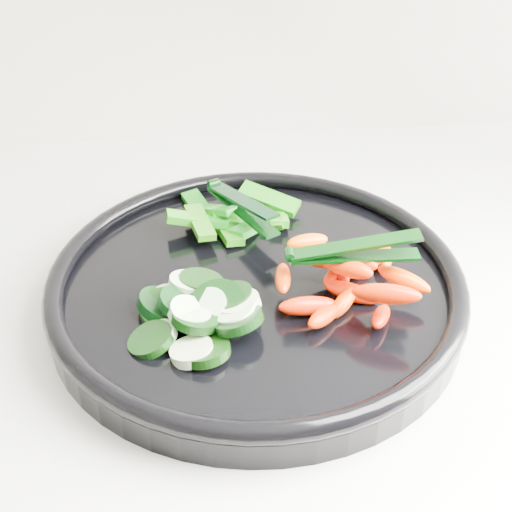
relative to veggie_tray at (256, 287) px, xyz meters
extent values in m
cylinder|color=black|center=(0.00, 0.00, -0.01)|extent=(0.48, 0.48, 0.02)
torus|color=black|center=(0.00, 0.00, 0.01)|extent=(0.49, 0.49, 0.02)
cylinder|color=black|center=(-0.09, -0.07, 0.01)|extent=(0.05, 0.05, 0.02)
cylinder|color=#CFEBBC|center=(-0.09, -0.07, 0.01)|extent=(0.04, 0.04, 0.02)
cylinder|color=black|center=(-0.08, -0.03, 0.01)|extent=(0.06, 0.06, 0.03)
cylinder|color=beige|center=(-0.07, -0.03, 0.01)|extent=(0.04, 0.05, 0.02)
cylinder|color=black|center=(-0.08, -0.03, 0.01)|extent=(0.05, 0.05, 0.03)
cylinder|color=beige|center=(-0.07, -0.03, 0.01)|extent=(0.04, 0.04, 0.02)
cylinder|color=black|center=(-0.05, -0.09, 0.01)|extent=(0.06, 0.06, 0.02)
cylinder|color=beige|center=(-0.06, -0.09, 0.01)|extent=(0.04, 0.04, 0.02)
cylinder|color=black|center=(-0.06, -0.01, 0.01)|extent=(0.05, 0.05, 0.02)
cylinder|color=beige|center=(-0.06, -0.01, 0.01)|extent=(0.05, 0.05, 0.02)
cylinder|color=black|center=(-0.08, -0.03, 0.01)|extent=(0.06, 0.06, 0.02)
cylinder|color=#B5CFA6|center=(-0.09, -0.03, 0.01)|extent=(0.04, 0.04, 0.01)
cylinder|color=black|center=(-0.07, -0.03, 0.01)|extent=(0.05, 0.05, 0.01)
cylinder|color=beige|center=(-0.08, -0.02, 0.01)|extent=(0.04, 0.04, 0.01)
cylinder|color=black|center=(-0.07, -0.02, 0.01)|extent=(0.07, 0.07, 0.03)
cylinder|color=beige|center=(-0.07, -0.03, 0.01)|extent=(0.04, 0.04, 0.02)
cylinder|color=black|center=(-0.02, -0.07, 0.02)|extent=(0.05, 0.06, 0.03)
cylinder|color=beige|center=(-0.02, -0.06, 0.02)|extent=(0.05, 0.05, 0.02)
cylinder|color=black|center=(-0.05, -0.01, 0.02)|extent=(0.05, 0.05, 0.02)
cylinder|color=beige|center=(-0.06, -0.01, 0.02)|extent=(0.05, 0.05, 0.02)
cylinder|color=black|center=(-0.07, -0.04, 0.02)|extent=(0.05, 0.05, 0.03)
cylinder|color=#DBFAC8|center=(-0.06, -0.05, 0.02)|extent=(0.05, 0.05, 0.03)
cylinder|color=black|center=(-0.04, -0.05, 0.02)|extent=(0.06, 0.05, 0.03)
cylinder|color=beige|center=(-0.04, -0.04, 0.02)|extent=(0.03, 0.03, 0.02)
cylinder|color=black|center=(-0.03, -0.04, 0.02)|extent=(0.05, 0.05, 0.02)
cylinder|color=#E1FBC9|center=(-0.02, -0.05, 0.02)|extent=(0.05, 0.05, 0.02)
cylinder|color=black|center=(-0.06, -0.06, 0.02)|extent=(0.06, 0.06, 0.02)
cylinder|color=beige|center=(-0.06, -0.06, 0.02)|extent=(0.04, 0.04, 0.02)
ellipsoid|color=#F05000|center=(0.07, -0.04, 0.01)|extent=(0.04, 0.04, 0.02)
ellipsoid|color=#FB2700|center=(0.04, -0.05, 0.01)|extent=(0.05, 0.03, 0.03)
ellipsoid|color=#EC2F00|center=(0.08, 0.00, 0.01)|extent=(0.02, 0.05, 0.03)
ellipsoid|color=#FF2A00|center=(0.10, -0.07, 0.01)|extent=(0.03, 0.04, 0.02)
ellipsoid|color=red|center=(0.07, -0.01, 0.01)|extent=(0.03, 0.04, 0.02)
ellipsoid|color=red|center=(0.05, -0.06, 0.01)|extent=(0.04, 0.04, 0.02)
ellipsoid|color=red|center=(0.08, -0.03, 0.01)|extent=(0.05, 0.04, 0.03)
ellipsoid|color=#F75E00|center=(0.12, 0.02, 0.01)|extent=(0.03, 0.05, 0.03)
ellipsoid|color=#F63C00|center=(0.10, 0.01, 0.01)|extent=(0.05, 0.04, 0.02)
ellipsoid|color=#EE3300|center=(0.02, -0.02, 0.03)|extent=(0.02, 0.05, 0.02)
ellipsoid|color=red|center=(0.10, -0.01, 0.03)|extent=(0.05, 0.04, 0.02)
ellipsoid|color=#F45500|center=(0.08, -0.01, 0.03)|extent=(0.03, 0.04, 0.02)
ellipsoid|color=red|center=(0.06, 0.00, 0.03)|extent=(0.05, 0.02, 0.02)
ellipsoid|color=#FF3E00|center=(0.12, -0.04, 0.03)|extent=(0.05, 0.04, 0.02)
ellipsoid|color=#EA3100|center=(0.08, -0.02, 0.04)|extent=(0.04, 0.05, 0.03)
ellipsoid|color=#F25F00|center=(0.05, 0.01, 0.04)|extent=(0.04, 0.03, 0.02)
ellipsoid|color=#F14400|center=(0.07, -0.03, 0.04)|extent=(0.05, 0.04, 0.02)
ellipsoid|color=#DC3A00|center=(0.10, -0.07, 0.04)|extent=(0.06, 0.04, 0.03)
cube|color=#0A710F|center=(0.01, 0.09, 0.01)|extent=(0.05, 0.05, 0.02)
cube|color=#106A0A|center=(0.00, 0.10, 0.01)|extent=(0.06, 0.03, 0.03)
cube|color=#0B750B|center=(0.03, 0.11, 0.01)|extent=(0.02, 0.06, 0.02)
cube|color=#0F6309|center=(-0.02, 0.08, 0.01)|extent=(0.03, 0.05, 0.01)
cube|color=#126E0A|center=(0.00, 0.09, 0.01)|extent=(0.07, 0.04, 0.02)
cube|color=#0A6609|center=(-0.05, 0.13, 0.01)|extent=(0.03, 0.05, 0.01)
cube|color=#09620E|center=(-0.02, 0.11, 0.01)|extent=(0.03, 0.07, 0.03)
cube|color=#0B7512|center=(-0.03, 0.11, 0.02)|extent=(0.05, 0.04, 0.02)
cube|color=#126B0A|center=(-0.05, 0.09, 0.02)|extent=(0.05, 0.02, 0.02)
cube|color=#196309|center=(-0.05, 0.08, 0.02)|extent=(0.03, 0.06, 0.01)
cube|color=#0B6C0A|center=(0.03, 0.12, 0.02)|extent=(0.06, 0.05, 0.02)
cylinder|color=black|center=(0.03, -0.03, 0.05)|extent=(0.01, 0.01, 0.01)
cube|color=black|center=(0.08, -0.03, 0.05)|extent=(0.11, 0.02, 0.00)
cube|color=black|center=(0.08, -0.03, 0.06)|extent=(0.11, 0.02, 0.02)
cylinder|color=black|center=(-0.03, 0.14, 0.03)|extent=(0.01, 0.01, 0.01)
cube|color=black|center=(0.00, 0.09, 0.02)|extent=(0.06, 0.11, 0.00)
cube|color=black|center=(0.00, 0.09, 0.04)|extent=(0.06, 0.10, 0.02)
camera|label=1|loc=(-0.05, -0.50, 0.40)|focal=50.00mm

